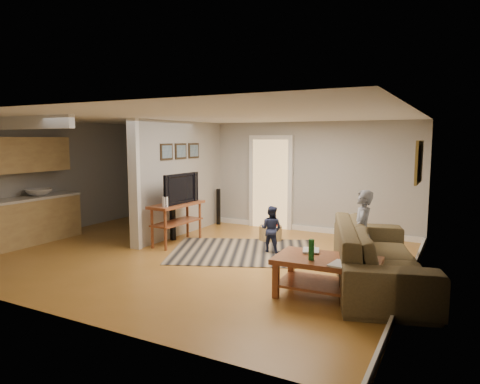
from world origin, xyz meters
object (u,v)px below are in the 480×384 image
object	(u,v)px
tv_console	(177,207)
toy_basket	(270,232)
speaker_left	(173,219)
child	(360,275)
speaker_right	(218,207)
toddler	(271,252)
sofa	(377,283)
coffee_table	(329,267)

from	to	relation	value
tv_console	toy_basket	distance (m)	2.01
speaker_left	child	distance (m)	4.06
speaker_right	toddler	xyz separation A→B (m)	(2.22, -1.81, -0.44)
sofa	toy_basket	xyz separation A→B (m)	(-2.47, 1.72, 0.17)
coffee_table	child	bearing A→B (deg)	81.15
sofa	toy_basket	distance (m)	3.02
toddler	tv_console	bearing A→B (deg)	10.07
sofa	speaker_left	xyz separation A→B (m)	(-4.30, 0.79, 0.45)
sofa	child	xyz separation A→B (m)	(-0.30, 0.27, 0.00)
speaker_left	toddler	world-z (taller)	speaker_left
toddler	speaker_left	bearing A→B (deg)	4.17
speaker_right	toy_basket	distance (m)	2.08
coffee_table	child	world-z (taller)	coffee_table
sofa	coffee_table	distance (m)	1.10
sofa	tv_console	bearing A→B (deg)	64.25
speaker_right	child	distance (m)	4.69
tv_console	speaker_right	distance (m)	2.12
sofa	speaker_right	world-z (taller)	speaker_right
coffee_table	tv_console	size ratio (longest dim) A/B	1.06
sofa	speaker_right	xyz separation A→B (m)	(-4.30, 2.68, 0.44)
speaker_left	tv_console	bearing A→B (deg)	-23.38
sofa	speaker_left	distance (m)	4.40
coffee_table	speaker_right	distance (m)	5.23
coffee_table	speaker_right	xyz separation A→B (m)	(-3.82, 3.57, 0.03)
sofa	speaker_left	bearing A→B (deg)	62.24
sofa	speaker_left	world-z (taller)	speaker_left
coffee_table	speaker_left	world-z (taller)	speaker_left
tv_console	toddler	size ratio (longest dim) A/B	1.51
coffee_table	toy_basket	size ratio (longest dim) A/B	2.97
toy_basket	toddler	distance (m)	0.96
sofa	coffee_table	world-z (taller)	coffee_table
sofa	speaker_right	size ratio (longest dim) A/B	3.33
coffee_table	child	xyz separation A→B (m)	(0.18, 1.16, -0.42)
sofa	speaker_right	bearing A→B (deg)	40.76
speaker_left	child	world-z (taller)	speaker_left
speaker_right	child	bearing A→B (deg)	-49.46
toy_basket	child	xyz separation A→B (m)	(2.17, -1.45, -0.17)
tv_console	toy_basket	bearing A→B (deg)	37.69
coffee_table	toy_basket	xyz separation A→B (m)	(-1.99, 2.62, -0.24)
coffee_table	toddler	world-z (taller)	coffee_table
tv_console	child	bearing A→B (deg)	-3.06
sofa	tv_console	xyz separation A→B (m)	(-4.04, 0.60, 0.75)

